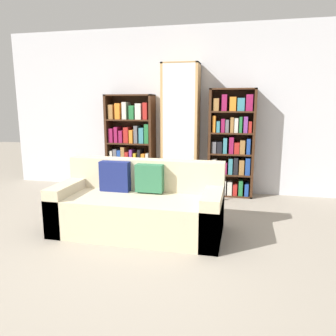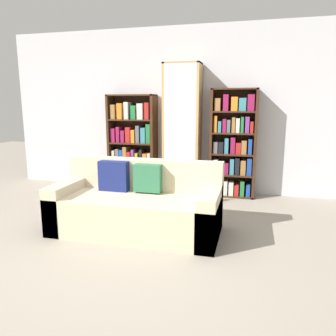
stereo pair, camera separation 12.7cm
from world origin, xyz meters
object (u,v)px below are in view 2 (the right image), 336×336
Objects in this scene: bookshelf_left at (133,146)px; wine_bottle at (204,193)px; display_cabinet at (182,130)px; bookshelf_right at (233,145)px; couch at (137,207)px.

bookshelf_left reaches higher than wine_bottle.
display_cabinet is 5.41× the size of wine_bottle.
bookshelf_left is at bearing 179.99° from bookshelf_right.
bookshelf_left is 0.92m from display_cabinet.
bookshelf_right is (1.69, -0.00, 0.06)m from bookshelf_left.
couch is 1.41m from wine_bottle.
bookshelf_left is at bearing 158.14° from wine_bottle.
wine_bottle is (0.60, 1.27, -0.13)m from couch.
bookshelf_right reaches higher than wine_bottle.
bookshelf_left is at bearing 111.80° from couch.
wine_bottle is (-0.37, -0.53, -0.67)m from bookshelf_right.
bookshelf_right is 4.38× the size of wine_bottle.
bookshelf_left is 4.17× the size of wine_bottle.
couch is at bearing -68.20° from bookshelf_left.
couch is 1.12× the size of bookshelf_right.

